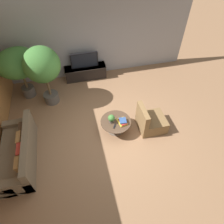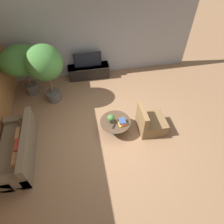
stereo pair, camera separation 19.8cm
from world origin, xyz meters
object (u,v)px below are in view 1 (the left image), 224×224
potted_palm_corner (42,67)px  potted_plant_tabletop (111,119)px  media_console (86,72)px  armchair_wicker (150,121)px  coffee_table (116,124)px  couch_by_wall (19,153)px  television (84,60)px  potted_palm_tall (18,64)px

potted_palm_corner → potted_plant_tabletop: 2.62m
media_console → armchair_wicker: armchair_wicker is taller
coffee_table → armchair_wicker: armchair_wicker is taller
media_console → potted_plant_tabletop: bearing=-82.8°
couch_by_wall → potted_plant_tabletop: size_ratio=7.66×
coffee_table → couch_by_wall: (-2.74, -0.38, 0.01)m
couch_by_wall → potted_palm_corner: 2.59m
television → coffee_table: 2.95m
armchair_wicker → potted_palm_corner: potted_palm_corner is taller
couch_by_wall → potted_palm_corner: (0.88, 2.16, 1.14)m
media_console → armchair_wicker: bearing=-62.9°
armchair_wicker → potted_palm_tall: (-3.69, 2.44, 1.04)m
television → couch_by_wall: 3.97m
media_console → potted_palm_tall: 2.46m
media_console → armchair_wicker: size_ratio=1.86×
coffee_table → armchair_wicker: size_ratio=1.05×
media_console → couch_by_wall: couch_by_wall is taller
coffee_table → media_console: bearing=99.7°
television → potted_palm_tall: 2.28m
coffee_table → armchair_wicker: (1.05, -0.14, -0.01)m
couch_by_wall → armchair_wicker: armchair_wicker is taller
armchair_wicker → potted_plant_tabletop: bearing=82.7°
potted_palm_tall → potted_palm_corner: (0.78, -0.52, 0.11)m
television → armchair_wicker: size_ratio=1.20×
television → potted_plant_tabletop: 2.89m
couch_by_wall → potted_palm_tall: size_ratio=1.15×
coffee_table → armchair_wicker: bearing=-7.6°
armchair_wicker → potted_palm_tall: 4.55m
media_console → potted_palm_tall: potted_palm_tall is taller
media_console → potted_palm_tall: bearing=-165.3°
coffee_table → potted_palm_tall: 3.65m
media_console → television: (-0.00, -0.00, 0.53)m
television → potted_palm_tall: bearing=-165.4°
couch_by_wall → armchair_wicker: size_ratio=2.40×
coffee_table → potted_palm_corner: potted_palm_corner is taller
potted_palm_corner → armchair_wicker: bearing=-33.5°
armchair_wicker → potted_palm_tall: bearing=56.5°
television → couch_by_wall: size_ratio=0.50×
television → coffee_table: television is taller
coffee_table → potted_palm_corner: bearing=136.2°
television → potted_palm_corner: potted_palm_corner is taller
media_console → television: bearing=-90.0°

